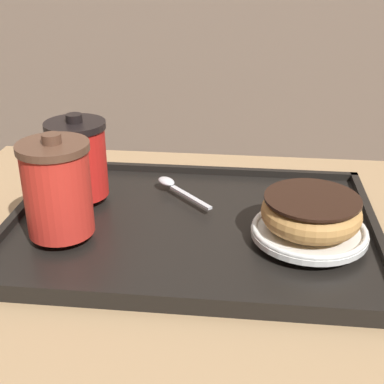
# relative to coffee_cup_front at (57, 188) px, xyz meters

# --- Properties ---
(cafe_table) EXTENTS (0.81, 0.68, 0.76)m
(cafe_table) POSITION_rel_coffee_cup_front_xyz_m (0.16, 0.04, -0.28)
(cafe_table) COLOR tan
(cafe_table) RESTS_ON ground_plane
(serving_tray) EXTENTS (0.54, 0.39, 0.02)m
(serving_tray) POSITION_rel_coffee_cup_front_xyz_m (0.17, 0.06, -0.08)
(serving_tray) COLOR black
(serving_tray) RESTS_ON cafe_table
(coffee_cup_front) EXTENTS (0.10, 0.10, 0.14)m
(coffee_cup_front) POSITION_rel_coffee_cup_front_xyz_m (0.00, 0.00, 0.00)
(coffee_cup_front) COLOR red
(coffee_cup_front) RESTS_ON serving_tray
(coffee_cup_rear) EXTENTS (0.09, 0.09, 0.13)m
(coffee_cup_rear) POSITION_rel_coffee_cup_front_xyz_m (-0.01, 0.12, -0.01)
(coffee_cup_rear) COLOR red
(coffee_cup_rear) RESTS_ON serving_tray
(plate_with_chocolate_donut) EXTENTS (0.16, 0.16, 0.01)m
(plate_with_chocolate_donut) POSITION_rel_coffee_cup_front_xyz_m (0.34, 0.03, -0.06)
(plate_with_chocolate_donut) COLOR white
(plate_with_chocolate_donut) RESTS_ON serving_tray
(donut_chocolate_glazed) EXTENTS (0.13, 0.13, 0.04)m
(donut_chocolate_glazed) POSITION_rel_coffee_cup_front_xyz_m (0.34, 0.03, -0.03)
(donut_chocolate_glazed) COLOR tan
(donut_chocolate_glazed) RESTS_ON plate_with_chocolate_donut
(spoon) EXTENTS (0.10, 0.11, 0.01)m
(spoon) POSITION_rel_coffee_cup_front_xyz_m (0.13, 0.16, -0.06)
(spoon) COLOR silver
(spoon) RESTS_ON serving_tray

